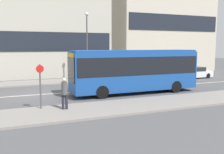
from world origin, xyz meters
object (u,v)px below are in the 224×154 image
at_px(city_bus, 135,69).
at_px(parked_car_0, 161,74).
at_px(parked_car_1, 195,73).
at_px(pedestrian_near_stop, 65,91).
at_px(street_lamp, 87,40).
at_px(bus_stop_sign, 40,83).

bearing_deg(city_bus, parked_car_0, 38.15).
distance_m(parked_car_1, pedestrian_near_stop, 19.65).
bearing_deg(street_lamp, parked_car_1, -7.83).
height_order(parked_car_0, street_lamp, street_lamp).
distance_m(city_bus, parked_car_1, 12.42).
relative_size(parked_car_1, pedestrian_near_stop, 2.18).
bearing_deg(pedestrian_near_stop, street_lamp, -107.36).
relative_size(pedestrian_near_stop, bus_stop_sign, 0.71).
xyz_separation_m(parked_car_1, pedestrian_near_stop, (-17.29, -9.33, 0.56)).
xyz_separation_m(city_bus, street_lamp, (-1.72, 7.50, 2.45)).
bearing_deg(parked_car_1, parked_car_0, -179.65).
bearing_deg(parked_car_1, bus_stop_sign, -154.97).
relative_size(city_bus, parked_car_0, 2.50).
height_order(parked_car_0, parked_car_1, parked_car_0).
xyz_separation_m(city_bus, parked_car_0, (6.21, 5.74, -1.35)).
relative_size(pedestrian_near_stop, street_lamp, 0.26).
relative_size(bus_stop_sign, street_lamp, 0.37).
bearing_deg(parked_car_0, pedestrian_near_stop, -143.50).
distance_m(city_bus, parked_car_0, 8.56).
bearing_deg(city_bus, parked_car_1, 23.24).
bearing_deg(parked_car_0, city_bus, -137.25).
xyz_separation_m(parked_car_0, bus_stop_sign, (-13.84, -8.63, 1.02)).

